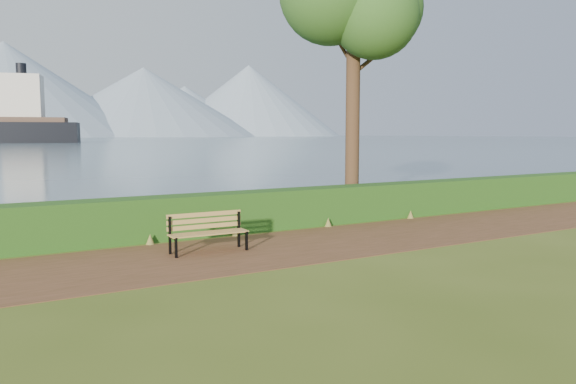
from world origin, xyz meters
TOP-DOWN VIEW (x-y plane):
  - ground at (0.00, 0.00)m, footprint 140.00×140.00m
  - path at (0.00, 0.30)m, footprint 40.00×3.40m
  - hedge at (0.00, 2.60)m, footprint 32.00×0.85m
  - bench at (-2.38, 0.70)m, footprint 1.66×0.52m

SIDE VIEW (x-z plane):
  - ground at x=0.00m, z-range 0.00..0.00m
  - path at x=0.00m, z-range 0.00..0.01m
  - bench at x=-2.38m, z-range 0.06..0.89m
  - hedge at x=0.00m, z-range 0.00..1.00m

